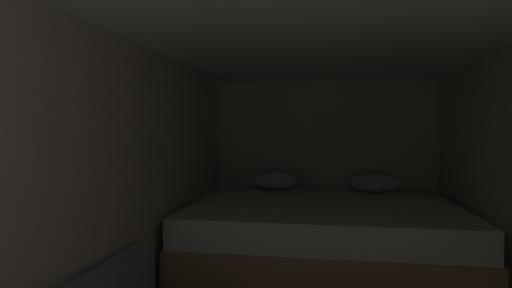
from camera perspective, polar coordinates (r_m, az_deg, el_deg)
name	(u,v)px	position (r m, az deg, el deg)	size (l,w,h in m)	color
wall_back	(324,169)	(4.75, 9.26, -3.35)	(2.52, 0.05, 1.98)	beige
wall_left	(105,204)	(2.58, -19.95, -7.76)	(0.05, 4.98, 1.98)	beige
ceiling_slab	(323,17)	(2.29, 9.09, 16.75)	(2.52, 4.98, 0.05)	white
bed	(323,245)	(3.88, 9.14, -13.46)	(2.30, 1.85, 0.98)	tan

